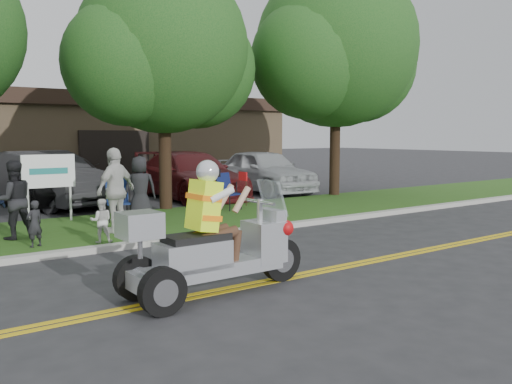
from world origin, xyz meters
TOP-DOWN VIEW (x-y plane):
  - ground at (0.00, 0.00)m, footprint 120.00×120.00m
  - centerline_near at (0.00, -0.58)m, footprint 60.00×0.10m
  - centerline_far at (0.00, -0.42)m, footprint 60.00×0.10m
  - curb at (0.00, 3.05)m, footprint 60.00×0.25m
  - grass_verge at (0.00, 5.20)m, footprint 60.00×4.00m
  - commercial_building at (2.00, 18.98)m, footprint 18.00×8.20m
  - tree_mid at (0.55, 7.23)m, footprint 5.88×4.80m
  - tree_right at (7.06, 7.03)m, footprint 6.86×5.60m
  - business_sign at (-2.90, 6.60)m, footprint 1.25×0.06m
  - trike_scooter at (-2.67, -0.57)m, footprint 2.87×0.96m
  - lawn_chair_a at (-1.47, 5.89)m, footprint 0.67×0.69m
  - lawn_chair_b at (1.80, 5.98)m, footprint 0.67×0.68m
  - spectator_adult_mid at (-4.08, 4.81)m, footprint 0.81×0.64m
  - spectator_adult_right at (-2.10, 4.34)m, footprint 1.17×0.89m
  - spectator_chair_b at (-1.01, 5.56)m, footprint 0.90×0.73m
  - child_left at (-3.95, 3.75)m, footprint 0.38×0.32m
  - child_right at (-2.78, 3.40)m, footprint 0.51×0.46m
  - parked_car_left at (-2.00, 10.39)m, footprint 3.23×5.53m
  - parked_car_mid at (-1.35, 10.76)m, footprint 2.90×5.67m
  - parked_car_right at (2.62, 9.56)m, footprint 2.55×5.73m
  - parked_car_far_right at (5.89, 9.69)m, footprint 2.19×5.02m

SIDE VIEW (x-z plane):
  - ground at x=0.00m, z-range 0.00..0.00m
  - centerline_near at x=0.00m, z-range 0.00..0.01m
  - centerline_far at x=0.00m, z-range 0.00..0.01m
  - grass_verge at x=0.00m, z-range 0.01..0.11m
  - curb at x=0.00m, z-range 0.00..0.12m
  - child_right at x=-2.78m, z-range 0.10..0.98m
  - child_left at x=-3.95m, z-range 0.10..0.99m
  - trike_scooter at x=-2.67m, z-range -0.28..1.60m
  - lawn_chair_a at x=-1.47m, z-range 0.17..1.20m
  - lawn_chair_b at x=1.80m, z-range 0.17..1.21m
  - parked_car_mid at x=-1.35m, z-range 0.00..1.53m
  - parked_car_right at x=2.62m, z-range 0.00..1.63m
  - parked_car_far_right at x=5.89m, z-range 0.00..1.68m
  - parked_car_left at x=-2.00m, z-range 0.00..1.72m
  - spectator_adult_mid at x=-4.08m, z-range 0.10..1.71m
  - spectator_chair_b at x=-1.01m, z-range 0.10..1.71m
  - spectator_adult_right at x=-2.10m, z-range 0.10..1.95m
  - business_sign at x=-2.90m, z-range 0.38..2.13m
  - commercial_building at x=2.00m, z-range 0.01..4.01m
  - tree_mid at x=0.55m, z-range 0.91..7.96m
  - tree_right at x=7.06m, z-range 0.99..9.06m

